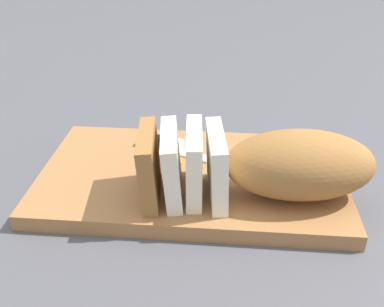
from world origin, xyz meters
name	(u,v)px	position (x,y,z in m)	size (l,w,h in m)	color
ground_plane	(192,184)	(0.00, 0.00, 0.00)	(3.00, 3.00, 0.00)	#4C4C51
cutting_board	(192,178)	(0.00, 0.00, 0.01)	(0.44, 0.25, 0.02)	#9E6B3D
bread_loaf	(266,165)	(-0.10, 0.05, 0.07)	(0.31, 0.12, 0.09)	#996633
bread_knife	(179,148)	(0.02, -0.05, 0.03)	(0.24, 0.12, 0.02)	silver
crumb_near_knife	(211,162)	(-0.03, -0.02, 0.02)	(0.00, 0.00, 0.00)	tan
crumb_near_loaf	(218,151)	(-0.04, -0.05, 0.03)	(0.01, 0.01, 0.01)	tan
crumb_stray_left	(179,163)	(0.02, -0.02, 0.03)	(0.01, 0.01, 0.01)	tan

